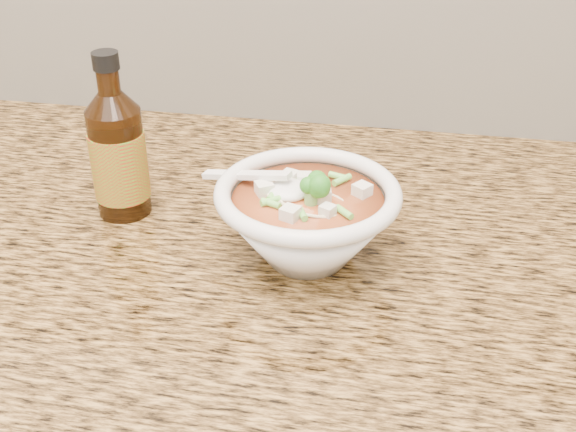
# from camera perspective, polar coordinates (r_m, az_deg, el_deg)

# --- Properties ---
(counter_slab) EXTENTS (4.00, 0.68, 0.04)m
(counter_slab) POSITION_cam_1_polar(r_m,az_deg,el_deg) (0.84, -10.55, -1.66)
(counter_slab) COLOR olive
(counter_slab) RESTS_ON cabinet
(soup_bowl) EXTENTS (0.21, 0.19, 0.10)m
(soup_bowl) POSITION_cam_1_polar(r_m,az_deg,el_deg) (0.73, 1.53, -0.43)
(soup_bowl) COLOR white
(soup_bowl) RESTS_ON counter_slab
(hot_sauce_bottle) EXTENTS (0.07, 0.07, 0.19)m
(hot_sauce_bottle) POSITION_cam_1_polar(r_m,az_deg,el_deg) (0.82, -13.26, 4.69)
(hot_sauce_bottle) COLOR #341907
(hot_sauce_bottle) RESTS_ON counter_slab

